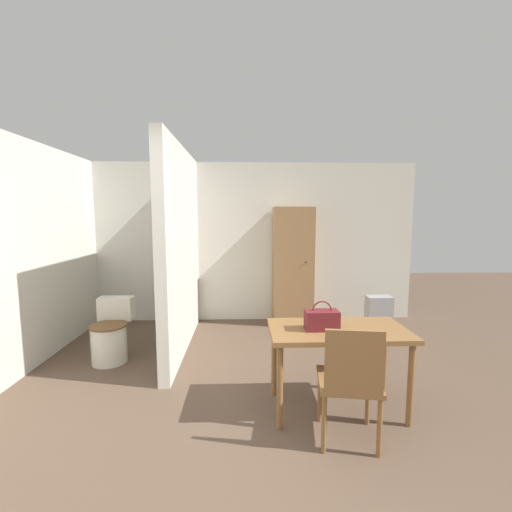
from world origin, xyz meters
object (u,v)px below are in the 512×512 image
(handbag, at_px, (322,320))
(wooden_cabinet, at_px, (293,266))
(space_heater, at_px, (379,314))
(dining_table, at_px, (338,338))
(toilet, at_px, (111,335))
(wooden_chair, at_px, (350,379))

(handbag, bearing_deg, wooden_cabinet, 87.46)
(handbag, xyz_separation_m, space_heater, (1.29, 1.97, -0.55))
(dining_table, relative_size, toilet, 1.66)
(wooden_cabinet, bearing_deg, toilet, -150.43)
(toilet, bearing_deg, wooden_chair, -34.12)
(dining_table, bearing_deg, toilet, 154.66)
(wooden_chair, relative_size, wooden_cabinet, 0.51)
(wooden_cabinet, bearing_deg, dining_table, -89.07)
(handbag, height_order, wooden_cabinet, wooden_cabinet)
(wooden_chair, xyz_separation_m, handbag, (-0.12, 0.43, 0.31))
(toilet, xyz_separation_m, space_heater, (3.49, 0.84, -0.04))
(toilet, height_order, space_heater, toilet)
(toilet, relative_size, wooden_cabinet, 0.39)
(dining_table, distance_m, toilet, 2.61)
(wooden_chair, height_order, handbag, handbag)
(wooden_chair, relative_size, toilet, 1.30)
(toilet, xyz_separation_m, handbag, (2.20, -1.14, 0.51))
(dining_table, xyz_separation_m, handbag, (-0.15, -0.03, 0.17))
(toilet, height_order, handbag, handbag)
(dining_table, relative_size, wooden_chair, 1.27)
(wooden_cabinet, distance_m, space_heater, 1.43)
(dining_table, bearing_deg, space_heater, 59.54)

